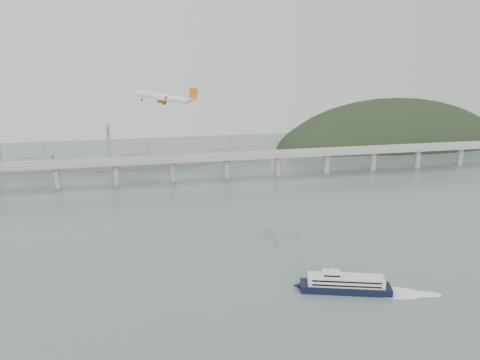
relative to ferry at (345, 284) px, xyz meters
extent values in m
plane|color=slate|center=(-32.98, 28.99, -3.62)|extent=(900.00, 900.00, 0.00)
cube|color=gray|center=(-32.98, 228.99, 16.38)|extent=(800.00, 22.00, 2.20)
cube|color=gray|center=(-32.98, 218.49, 18.38)|extent=(800.00, 0.60, 1.80)
cube|color=gray|center=(-32.98, 239.49, 18.38)|extent=(800.00, 0.60, 1.80)
cylinder|color=gray|center=(-162.98, 228.99, 5.88)|extent=(6.00, 6.00, 21.00)
cylinder|color=gray|center=(-112.98, 228.99, 5.88)|extent=(6.00, 6.00, 21.00)
cylinder|color=gray|center=(-62.98, 228.99, 5.88)|extent=(6.00, 6.00, 21.00)
cylinder|color=gray|center=(-12.98, 228.99, 5.88)|extent=(6.00, 6.00, 21.00)
cylinder|color=gray|center=(37.02, 228.99, 5.88)|extent=(6.00, 6.00, 21.00)
cylinder|color=gray|center=(87.02, 228.99, 5.88)|extent=(6.00, 6.00, 21.00)
cylinder|color=gray|center=(137.02, 228.99, 5.88)|extent=(6.00, 6.00, 21.00)
cylinder|color=gray|center=(187.02, 228.99, 5.88)|extent=(6.00, 6.00, 21.00)
cylinder|color=gray|center=(237.02, 228.99, 5.88)|extent=(6.00, 6.00, 21.00)
ellipsoid|color=black|center=(237.02, 358.99, -21.62)|extent=(320.00, 150.00, 156.00)
ellipsoid|color=black|center=(142.02, 348.99, -15.62)|extent=(140.00, 110.00, 96.00)
ellipsoid|color=black|center=(327.02, 368.99, -28.62)|extent=(220.00, 140.00, 120.00)
cube|color=gray|center=(-182.98, 298.99, 0.38)|extent=(95.67, 20.15, 8.00)
cube|color=gray|center=(-192.48, 298.99, 8.38)|extent=(33.90, 15.02, 8.00)
cylinder|color=gray|center=(-182.98, 298.99, 16.38)|extent=(1.60, 1.60, 14.00)
cube|color=gray|center=(-82.98, 293.99, 0.38)|extent=(110.55, 21.43, 8.00)
cube|color=gray|center=(-93.98, 293.99, 8.38)|extent=(39.01, 16.73, 8.00)
cylinder|color=gray|center=(-82.98, 293.99, 16.38)|extent=(1.60, 1.60, 14.00)
cube|color=gray|center=(7.02, 303.99, 0.38)|extent=(85.00, 13.60, 8.00)
cube|color=gray|center=(-1.48, 303.99, 8.38)|extent=(29.75, 11.90, 8.00)
cylinder|color=gray|center=(7.02, 303.99, 16.38)|extent=(1.60, 1.60, 14.00)
cube|color=gray|center=(-122.98, 328.99, 16.38)|extent=(3.00, 3.00, 40.00)
cube|color=gray|center=(-122.98, 318.99, 34.38)|extent=(3.00, 28.00, 3.00)
cube|color=black|center=(0.00, 0.00, -1.90)|extent=(44.00, 23.13, 3.43)
cone|color=black|center=(-22.03, 7.20, -1.90)|extent=(5.15, 4.60, 3.43)
cube|color=silver|center=(0.00, 0.00, 1.96)|extent=(36.94, 19.36, 4.29)
cube|color=black|center=(-1.35, -4.12, 3.08)|extent=(31.05, 10.27, 0.86)
cube|color=black|center=(-1.35, -4.12, 1.02)|extent=(31.05, 10.27, 0.86)
cube|color=black|center=(1.35, 4.12, 3.08)|extent=(31.05, 10.27, 0.86)
cube|color=black|center=(1.35, 4.12, 1.02)|extent=(31.05, 10.27, 0.86)
cube|color=silver|center=(-6.53, 2.13, 5.22)|extent=(10.03, 8.38, 2.23)
cube|color=black|center=(-7.47, -0.76, 5.22)|extent=(7.38, 2.50, 0.86)
cylinder|color=silver|center=(-6.53, 2.13, 7.97)|extent=(0.54, 0.54, 3.43)
ellipsoid|color=white|center=(22.85, -7.47, -3.58)|extent=(27.34, 19.43, 0.17)
ellipsoid|color=white|center=(34.28, -11.20, -3.58)|extent=(19.55, 11.64, 0.17)
cylinder|color=white|center=(-75.99, 110.58, 81.98)|extent=(30.80, 10.87, 9.15)
cone|color=white|center=(-92.89, 113.65, 84.98)|extent=(5.74, 4.93, 4.65)
cone|color=white|center=(-58.47, 107.43, 79.42)|extent=(6.49, 4.69, 4.84)
cube|color=white|center=(-75.13, 110.37, 80.72)|extent=(11.62, 37.42, 3.22)
cube|color=white|center=(-59.39, 107.64, 80.36)|extent=(5.64, 13.49, 1.54)
cube|color=#D0550E|center=(-57.70, 107.52, 83.71)|extent=(6.08, 1.38, 7.83)
cylinder|color=#D0550E|center=(-75.97, 116.52, 79.19)|extent=(5.38, 3.56, 3.28)
cylinder|color=black|center=(-78.19, 116.92, 79.59)|extent=(1.26, 2.58, 2.54)
cube|color=white|center=(-75.78, 116.54, 80.26)|extent=(2.92, 0.77, 1.77)
cylinder|color=#D0550E|center=(-78.00, 104.73, 79.81)|extent=(5.38, 3.56, 3.28)
cylinder|color=black|center=(-80.22, 105.13, 80.20)|extent=(1.26, 2.58, 2.54)
cube|color=white|center=(-77.81, 104.75, 80.88)|extent=(2.92, 0.77, 1.77)
cylinder|color=black|center=(-75.00, 113.11, 78.64)|extent=(0.91, 0.51, 2.66)
cylinder|color=black|center=(-75.22, 113.09, 77.47)|extent=(1.45, 0.66, 1.41)
cylinder|color=black|center=(-75.96, 107.54, 78.94)|extent=(0.91, 0.51, 2.66)
cylinder|color=black|center=(-76.18, 107.51, 77.76)|extent=(1.45, 0.66, 1.41)
cylinder|color=black|center=(-89.21, 112.82, 81.23)|extent=(0.91, 0.51, 2.66)
cylinder|color=black|center=(-89.42, 112.79, 80.05)|extent=(1.45, 0.66, 1.41)
cube|color=#D0550E|center=(-69.65, 128.24, 80.68)|extent=(2.19, 0.58, 2.88)
cube|color=#D0550E|center=(-75.92, 91.78, 82.59)|extent=(2.19, 0.58, 2.88)
camera|label=1|loc=(-94.90, -188.70, 105.11)|focal=35.00mm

